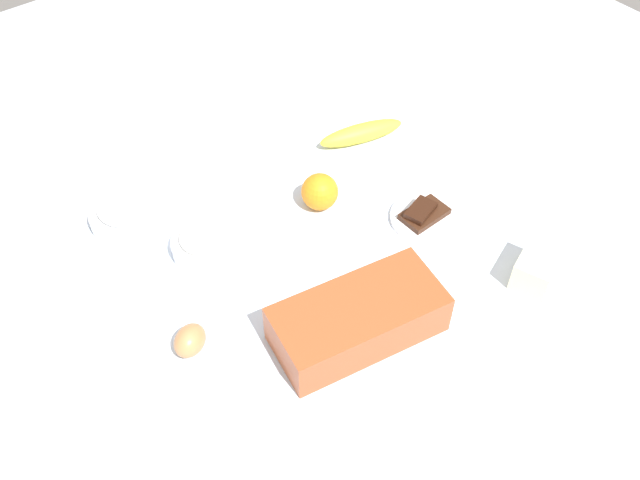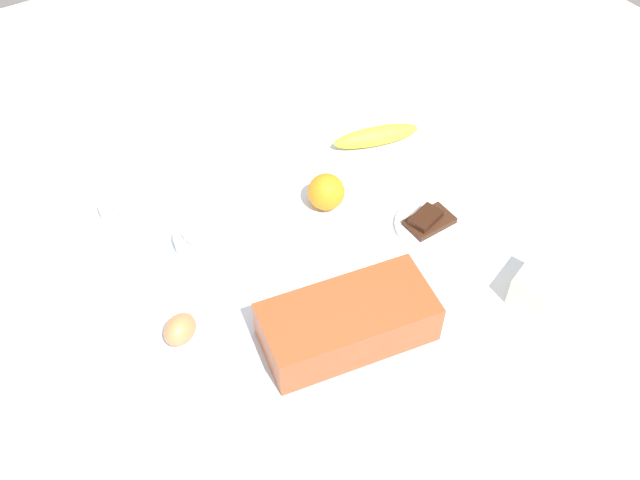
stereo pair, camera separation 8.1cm
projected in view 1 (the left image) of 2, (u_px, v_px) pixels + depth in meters
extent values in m
cube|color=silver|center=(320.00, 258.00, 1.28)|extent=(2.40, 2.40, 0.02)
cube|color=#9E4723|center=(358.00, 319.00, 1.13)|extent=(0.30, 0.18, 0.08)
cube|color=black|center=(358.00, 318.00, 1.13)|extent=(0.29, 0.17, 0.07)
cylinder|color=white|center=(206.00, 246.00, 1.27)|extent=(0.12, 0.12, 0.03)
torus|color=white|center=(205.00, 240.00, 1.26)|extent=(0.12, 0.12, 0.01)
ellipsoid|color=white|center=(204.00, 236.00, 1.25)|extent=(0.09, 0.09, 0.03)
cylinder|color=white|center=(130.00, 215.00, 1.32)|extent=(0.15, 0.15, 0.04)
torus|color=white|center=(128.00, 210.00, 1.31)|extent=(0.15, 0.15, 0.01)
ellipsoid|color=white|center=(127.00, 205.00, 1.30)|extent=(0.11, 0.11, 0.04)
ellipsoid|color=yellow|center=(361.00, 133.00, 1.48)|extent=(0.19, 0.09, 0.04)
sphere|color=orange|center=(320.00, 192.00, 1.34)|extent=(0.07, 0.07, 0.07)
cube|color=#F4EDB2|center=(537.00, 268.00, 1.22)|extent=(0.11, 0.09, 0.06)
ellipsoid|color=#B67B4A|center=(190.00, 340.00, 1.12)|extent=(0.08, 0.07, 0.05)
cylinder|color=white|center=(424.00, 218.00, 1.33)|extent=(0.13, 0.13, 0.01)
cube|color=#381E11|center=(424.00, 214.00, 1.32)|extent=(0.09, 0.06, 0.01)
cube|color=black|center=(421.00, 210.00, 1.31)|extent=(0.07, 0.05, 0.01)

